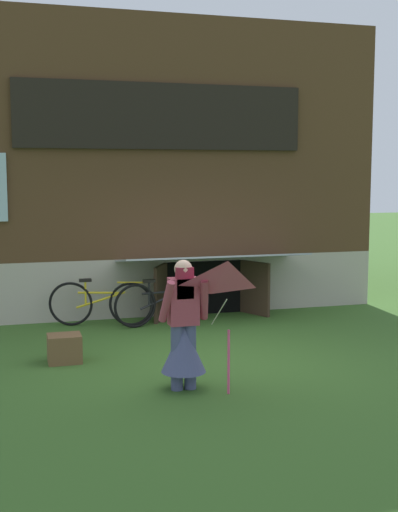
# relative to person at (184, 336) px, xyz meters

# --- Properties ---
(ground_plane) EXTENTS (60.00, 60.00, 0.00)m
(ground_plane) POSITION_rel_person_xyz_m (0.68, 1.04, -0.64)
(ground_plane) COLOR #386023
(log_house) EXTENTS (8.06, 6.29, 5.18)m
(log_house) POSITION_rel_person_xyz_m (0.68, 6.62, 1.96)
(log_house) COLOR #ADA393
(log_house) RESTS_ON ground_plane
(person) EXTENTS (0.60, 0.52, 1.52)m
(person) POSITION_rel_person_xyz_m (0.00, 0.00, 0.00)
(person) COLOR #474C75
(person) RESTS_ON ground_plane
(kite) EXTENTS (0.81, 0.89, 1.44)m
(kite) POSITION_rel_person_xyz_m (0.36, -0.53, 0.55)
(kite) COLOR #E54C7F
(kite) RESTS_ON ground_plane
(bicycle_black) EXTENTS (1.69, 0.36, 0.78)m
(bicycle_black) POSITION_rel_person_xyz_m (0.52, 3.36, -0.26)
(bicycle_black) COLOR black
(bicycle_black) RESTS_ON ground_plane
(bicycle_yellow) EXTENTS (1.66, 0.54, 0.78)m
(bicycle_yellow) POSITION_rel_person_xyz_m (-0.48, 3.57, -0.26)
(bicycle_yellow) COLOR black
(bicycle_yellow) RESTS_ON ground_plane
(wooden_crate) EXTENTS (0.44, 0.37, 0.37)m
(wooden_crate) POSITION_rel_person_xyz_m (-1.24, 1.54, -0.45)
(wooden_crate) COLOR brown
(wooden_crate) RESTS_ON ground_plane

